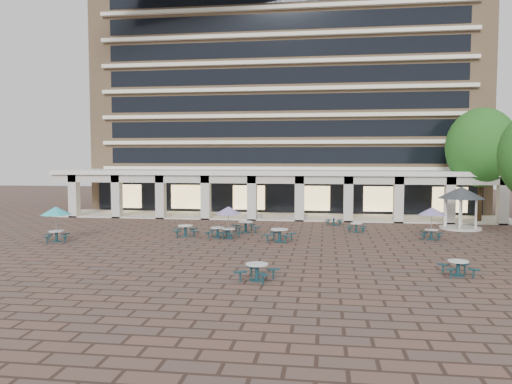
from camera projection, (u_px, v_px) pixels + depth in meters
The scene contains 18 objects.
ground at pixel (256, 245), 31.99m from camera, with size 120.00×120.00×0.00m, color brown.
apartment_building at pixel (287, 95), 56.27m from camera, with size 40.00×15.50×25.20m.
retail_arcade at pixel (278, 185), 46.40m from camera, with size 42.00×6.60×4.40m.
picnic_table_1 at pixel (257, 270), 22.69m from camera, with size 2.06×2.06×0.78m.
picnic_table_4 at pixel (56, 212), 33.05m from camera, with size 2.01×2.01×2.32m.
picnic_table_5 at pixel (217, 231), 34.84m from camera, with size 1.63×1.63×0.72m.
picnic_table_6 at pixel (229, 212), 34.38m from camera, with size 1.90×1.90×2.20m.
picnic_table_7 at pixel (458, 267), 23.60m from camera, with size 1.73×1.73×0.72m.
picnic_table_8 at pixel (185, 230), 35.29m from camera, with size 2.09×2.09×0.80m.
picnic_table_9 at pixel (280, 234), 33.06m from camera, with size 2.21×2.21×0.86m.
picnic_table_10 at pixel (356, 227), 37.36m from camera, with size 1.69×1.69×0.68m.
picnic_table_11 at pixel (432, 212), 33.96m from camera, with size 1.89×1.89×2.19m.
picnic_table_12 at pixel (246, 226), 37.17m from camera, with size 2.24×2.24×0.83m.
picnic_table_13 at pixel (334, 220), 41.14m from camera, with size 1.61×1.61×0.67m.
gazebo at pixel (461, 198), 38.81m from camera, with size 3.53×3.53×3.28m.
tree_east_c at pixel (482, 148), 42.52m from camera, with size 5.90×5.90×9.83m.
planter_left at pixel (254, 213), 44.98m from camera, with size 1.50×0.89×1.36m.
planter_right at pixel (299, 214), 44.42m from camera, with size 1.50×0.72×1.35m.
Camera 1 is at (4.38, -31.38, 5.61)m, focal length 35.00 mm.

